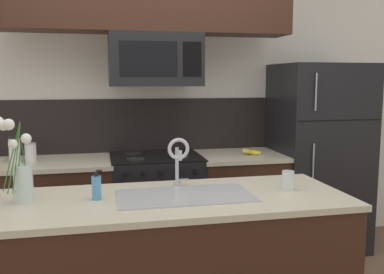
{
  "coord_description": "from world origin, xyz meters",
  "views": [
    {
      "loc": [
        -0.46,
        -2.65,
        1.56
      ],
      "look_at": [
        0.18,
        0.27,
        1.16
      ],
      "focal_mm": 40.0,
      "sensor_mm": 36.0,
      "label": 1
    }
  ],
  "objects_px": {
    "stove_range": "(156,208)",
    "spare_glass": "(288,180)",
    "storage_jar_medium": "(31,152)",
    "dish_soap_bottle": "(97,187)",
    "sink_faucet": "(179,155)",
    "microwave": "(155,60)",
    "refrigerator": "(317,157)",
    "banana_bunch": "(252,152)",
    "storage_jar_tall": "(15,149)",
    "flower_vase": "(21,173)"
  },
  "relations": [
    {
      "from": "stove_range",
      "to": "spare_glass",
      "type": "xyz_separation_m",
      "value": [
        0.63,
        -1.24,
        0.51
      ]
    },
    {
      "from": "storage_jar_medium",
      "to": "dish_soap_bottle",
      "type": "height_order",
      "value": "dish_soap_bottle"
    },
    {
      "from": "stove_range",
      "to": "storage_jar_medium",
      "type": "distance_m",
      "value": 1.13
    },
    {
      "from": "stove_range",
      "to": "spare_glass",
      "type": "relative_size",
      "value": 8.16
    },
    {
      "from": "banana_bunch",
      "to": "dish_soap_bottle",
      "type": "bearing_deg",
      "value": -139.07
    },
    {
      "from": "storage_jar_tall",
      "to": "banana_bunch",
      "type": "distance_m",
      "value": 1.97
    },
    {
      "from": "spare_glass",
      "to": "flower_vase",
      "type": "xyz_separation_m",
      "value": [
        -1.5,
        0.06,
        0.1
      ]
    },
    {
      "from": "storage_jar_tall",
      "to": "stove_range",
      "type": "bearing_deg",
      "value": -0.03
    },
    {
      "from": "sink_faucet",
      "to": "dish_soap_bottle",
      "type": "height_order",
      "value": "sink_faucet"
    },
    {
      "from": "microwave",
      "to": "sink_faucet",
      "type": "xyz_separation_m",
      "value": [
        0.0,
        -1.03,
        -0.61
      ]
    },
    {
      "from": "dish_soap_bottle",
      "to": "sink_faucet",
      "type": "bearing_deg",
      "value": 18.72
    },
    {
      "from": "banana_bunch",
      "to": "dish_soap_bottle",
      "type": "height_order",
      "value": "dish_soap_bottle"
    },
    {
      "from": "banana_bunch",
      "to": "flower_vase",
      "type": "relative_size",
      "value": 0.41
    },
    {
      "from": "dish_soap_bottle",
      "to": "flower_vase",
      "type": "xyz_separation_m",
      "value": [
        -0.39,
        0.02,
        0.09
      ]
    },
    {
      "from": "stove_range",
      "to": "banana_bunch",
      "type": "distance_m",
      "value": 0.97
    },
    {
      "from": "stove_range",
      "to": "refrigerator",
      "type": "distance_m",
      "value": 1.56
    },
    {
      "from": "sink_faucet",
      "to": "banana_bunch",
      "type": "bearing_deg",
      "value": 49.58
    },
    {
      "from": "spare_glass",
      "to": "refrigerator",
      "type": "bearing_deg",
      "value": 55.16
    },
    {
      "from": "storage_jar_tall",
      "to": "flower_vase",
      "type": "xyz_separation_m",
      "value": [
        0.24,
        -1.19,
        0.05
      ]
    },
    {
      "from": "storage_jar_tall",
      "to": "dish_soap_bottle",
      "type": "height_order",
      "value": "storage_jar_tall"
    },
    {
      "from": "dish_soap_bottle",
      "to": "storage_jar_medium",
      "type": "bearing_deg",
      "value": 112.82
    },
    {
      "from": "dish_soap_bottle",
      "to": "spare_glass",
      "type": "height_order",
      "value": "dish_soap_bottle"
    },
    {
      "from": "storage_jar_tall",
      "to": "dish_soap_bottle",
      "type": "bearing_deg",
      "value": -62.39
    },
    {
      "from": "sink_faucet",
      "to": "spare_glass",
      "type": "distance_m",
      "value": 0.67
    },
    {
      "from": "refrigerator",
      "to": "banana_bunch",
      "type": "xyz_separation_m",
      "value": [
        -0.66,
        -0.08,
        0.08
      ]
    },
    {
      "from": "stove_range",
      "to": "sink_faucet",
      "type": "height_order",
      "value": "sink_faucet"
    },
    {
      "from": "banana_bunch",
      "to": "spare_glass",
      "type": "height_order",
      "value": "spare_glass"
    },
    {
      "from": "dish_soap_bottle",
      "to": "flower_vase",
      "type": "relative_size",
      "value": 0.36
    },
    {
      "from": "refrigerator",
      "to": "sink_faucet",
      "type": "distance_m",
      "value": 1.86
    },
    {
      "from": "microwave",
      "to": "storage_jar_tall",
      "type": "xyz_separation_m",
      "value": [
        -1.12,
        0.02,
        -0.7
      ]
    },
    {
      "from": "sink_faucet",
      "to": "dish_soap_bottle",
      "type": "relative_size",
      "value": 1.85
    },
    {
      "from": "stove_range",
      "to": "dish_soap_bottle",
      "type": "bearing_deg",
      "value": -111.82
    },
    {
      "from": "dish_soap_bottle",
      "to": "spare_glass",
      "type": "xyz_separation_m",
      "value": [
        1.11,
        -0.03,
        -0.01
      ]
    },
    {
      "from": "sink_faucet",
      "to": "dish_soap_bottle",
      "type": "distance_m",
      "value": 0.53
    },
    {
      "from": "dish_soap_bottle",
      "to": "refrigerator",
      "type": "bearing_deg",
      "value": 31.73
    },
    {
      "from": "refrigerator",
      "to": "dish_soap_bottle",
      "type": "xyz_separation_m",
      "value": [
        -1.99,
        -1.23,
        0.13
      ]
    },
    {
      "from": "dish_soap_bottle",
      "to": "spare_glass",
      "type": "bearing_deg",
      "value": -1.6
    },
    {
      "from": "storage_jar_medium",
      "to": "spare_glass",
      "type": "relative_size",
      "value": 1.32
    },
    {
      "from": "microwave",
      "to": "flower_vase",
      "type": "xyz_separation_m",
      "value": [
        -0.88,
        -1.17,
        -0.65
      ]
    },
    {
      "from": "flower_vase",
      "to": "storage_jar_medium",
      "type": "bearing_deg",
      "value": 96.08
    },
    {
      "from": "storage_jar_medium",
      "to": "sink_faucet",
      "type": "relative_size",
      "value": 0.49
    },
    {
      "from": "banana_bunch",
      "to": "spare_glass",
      "type": "bearing_deg",
      "value": -100.32
    },
    {
      "from": "spare_glass",
      "to": "microwave",
      "type": "bearing_deg",
      "value": 117.19
    },
    {
      "from": "refrigerator",
      "to": "spare_glass",
      "type": "relative_size",
      "value": 14.93
    },
    {
      "from": "storage_jar_tall",
      "to": "banana_bunch",
      "type": "relative_size",
      "value": 1.12
    },
    {
      "from": "storage_jar_medium",
      "to": "microwave",
      "type": "bearing_deg",
      "value": -2.44
    },
    {
      "from": "spare_glass",
      "to": "dish_soap_bottle",
      "type": "bearing_deg",
      "value": 178.4
    },
    {
      "from": "flower_vase",
      "to": "refrigerator",
      "type": "bearing_deg",
      "value": 26.88
    },
    {
      "from": "stove_range",
      "to": "storage_jar_medium",
      "type": "bearing_deg",
      "value": 178.75
    },
    {
      "from": "microwave",
      "to": "spare_glass",
      "type": "distance_m",
      "value": 1.57
    }
  ]
}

